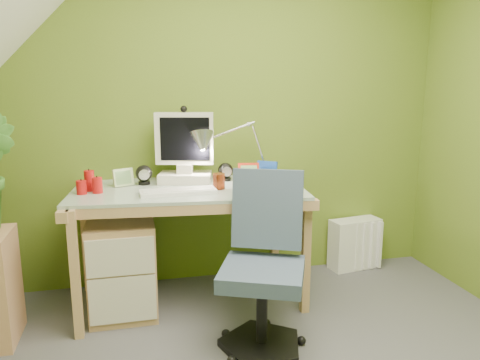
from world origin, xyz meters
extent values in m
cube|color=olive|center=(0.00, 1.60, 1.20)|extent=(3.20, 0.01, 2.40)
cube|color=white|center=(-0.36, 1.09, 0.78)|extent=(0.46, 0.17, 0.02)
cube|color=#C8491F|center=(0.10, 1.09, 0.77)|extent=(0.25, 0.20, 0.01)
ellipsoid|color=silver|center=(0.10, 1.09, 0.79)|extent=(0.12, 0.08, 0.04)
cylinder|color=#8F3514|center=(-0.10, 1.15, 0.82)|extent=(0.09, 0.09, 0.10)
cube|color=red|center=(0.14, 1.35, 0.83)|extent=(0.14, 0.04, 0.12)
cube|color=#163F9C|center=(0.28, 1.39, 0.83)|extent=(0.13, 0.10, 0.12)
cube|color=#B7D190|center=(-0.68, 1.37, 0.82)|extent=(0.13, 0.07, 0.11)
cube|color=white|center=(1.03, 1.50, 0.19)|extent=(0.41, 0.22, 0.39)
camera|label=1|loc=(-0.61, -1.64, 1.43)|focal=35.00mm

